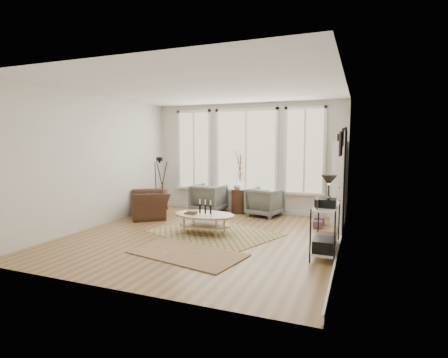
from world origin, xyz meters
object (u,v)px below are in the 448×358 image
at_px(bookcase, 339,182).
at_px(side_table, 239,181).
at_px(accent_chair, 151,204).
at_px(coffee_table, 204,218).
at_px(armchair_left, 209,198).
at_px(low_shelf, 326,224).
at_px(armchair_right, 265,202).

distance_m(bookcase, side_table, 2.54).
bearing_deg(accent_chair, bookcase, 68.58).
xyz_separation_m(coffee_table, side_table, (-0.01, 2.27, 0.53)).
bearing_deg(side_table, armchair_left, -169.26).
xyz_separation_m(low_shelf, armchair_right, (-1.74, 2.62, -0.15)).
relative_size(bookcase, accent_chair, 2.00).
relative_size(low_shelf, armchair_left, 1.59).
xyz_separation_m(coffee_table, armchair_left, (-0.83, 2.12, 0.05)).
bearing_deg(low_shelf, armchair_left, 141.76).
bearing_deg(accent_chair, coffee_table, 28.12).
relative_size(bookcase, armchair_right, 2.60).
xyz_separation_m(armchair_right, side_table, (-0.73, 0.13, 0.49)).
bearing_deg(armchair_left, side_table, -165.15).
xyz_separation_m(bookcase, side_table, (-2.53, 0.22, -0.10)).
bearing_deg(bookcase, low_shelf, -91.28).
bearing_deg(low_shelf, armchair_right, 123.59).
relative_size(low_shelf, coffee_table, 0.99).
height_order(low_shelf, side_table, side_table).
xyz_separation_m(bookcase, armchair_left, (-3.34, 0.07, -0.58)).
bearing_deg(armchair_right, low_shelf, 136.84).
distance_m(side_table, accent_chair, 2.36).
height_order(low_shelf, armchair_left, low_shelf).
xyz_separation_m(low_shelf, accent_chair, (-4.32, 1.38, -0.18)).
bearing_deg(coffee_table, armchair_right, 71.49).
relative_size(armchair_left, armchair_right, 1.04).
bearing_deg(coffee_table, armchair_left, 111.39).
bearing_deg(armchair_left, bookcase, -177.08).
bearing_deg(low_shelf, bookcase, 88.72).
bearing_deg(armchair_left, low_shelf, 145.88).
xyz_separation_m(low_shelf, coffee_table, (-2.46, 0.47, -0.19)).
distance_m(coffee_table, armchair_right, 2.26).
bearing_deg(side_table, accent_chair, -143.55).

